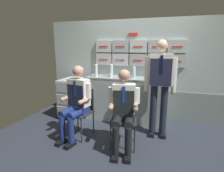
{
  "coord_description": "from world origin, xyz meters",
  "views": [
    {
      "loc": [
        0.63,
        -2.6,
        1.59
      ],
      "look_at": [
        -0.29,
        0.32,
        0.91
      ],
      "focal_mm": 29.14,
      "sensor_mm": 36.0,
      "label": 1
    }
  ],
  "objects": [
    {
      "name": "ground",
      "position": [
        0.0,
        0.0,
        -0.02
      ],
      "size": [
        4.8,
        4.8,
        0.04
      ],
      "primitive_type": "cube",
      "color": "#2B313D"
    },
    {
      "name": "folding_chair_left",
      "position": [
        -0.82,
        0.2,
        0.52
      ],
      "size": [
        0.46,
        0.47,
        0.85
      ],
      "color": "#2D2D33",
      "rests_on": "ground"
    },
    {
      "name": "coffee_cup_white",
      "position": [
        -0.29,
        0.94,
        0.98
      ],
      "size": [
        0.07,
        0.07,
        0.07
      ],
      "color": "white",
      "rests_on": "galley_counter"
    },
    {
      "name": "service_trolley",
      "position": [
        -1.46,
        0.94,
        0.47
      ],
      "size": [
        0.4,
        0.65,
        0.87
      ],
      "color": "black",
      "rests_on": "ground"
    },
    {
      "name": "water_bottle_clear",
      "position": [
        -0.87,
        1.0,
        1.09
      ],
      "size": [
        0.07,
        0.07,
        0.3
      ],
      "color": "silver",
      "rests_on": "galley_counter"
    },
    {
      "name": "folding_chair_right",
      "position": [
        -0.02,
        0.11,
        0.52
      ],
      "size": [
        0.46,
        0.47,
        0.85
      ],
      "color": "#2D2D33",
      "rests_on": "ground"
    },
    {
      "name": "galley_counter",
      "position": [
        -0.24,
        1.09,
        0.47
      ],
      "size": [
        1.68,
        0.53,
        0.94
      ],
      "color": "#A5B0AF",
      "rests_on": "ground"
    },
    {
      "name": "crew_member_left",
      "position": [
        -0.85,
        0.04,
        0.7
      ],
      "size": [
        0.51,
        0.65,
        1.27
      ],
      "color": "black",
      "rests_on": "ground"
    },
    {
      "name": "crew_member_standing",
      "position": [
        0.5,
        0.56,
        1.01
      ],
      "size": [
        0.53,
        0.29,
        1.69
      ],
      "color": "black",
      "rests_on": "ground"
    },
    {
      "name": "espresso_cup_small",
      "position": [
        -0.53,
        0.98,
        0.99
      ],
      "size": [
        0.06,
        0.06,
        0.08
      ],
      "color": "silver",
      "rests_on": "galley_counter"
    },
    {
      "name": "galley_bulkhead",
      "position": [
        -0.0,
        1.37,
        1.07
      ],
      "size": [
        4.2,
        0.14,
        2.15
      ],
      "color": "#ADBEBE",
      "rests_on": "ground"
    },
    {
      "name": "water_bottle_short",
      "position": [
        -0.55,
        1.1,
        1.09
      ],
      "size": [
        0.08,
        0.08,
        0.3
      ],
      "color": "silver",
      "rests_on": "galley_counter"
    },
    {
      "name": "water_bottle_tall",
      "position": [
        -0.06,
        1.1,
        1.06
      ],
      "size": [
        0.08,
        0.08,
        0.25
      ],
      "color": "silver",
      "rests_on": "galley_counter"
    },
    {
      "name": "sparkling_bottle_green",
      "position": [
        0.39,
        0.94,
        1.09
      ],
      "size": [
        0.07,
        0.07,
        0.3
      ],
      "color": "silver",
      "rests_on": "galley_counter"
    },
    {
      "name": "crew_member_right",
      "position": [
        0.01,
        -0.05,
        0.69
      ],
      "size": [
        0.49,
        0.64,
        1.25
      ],
      "color": "black",
      "rests_on": "ground"
    }
  ]
}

